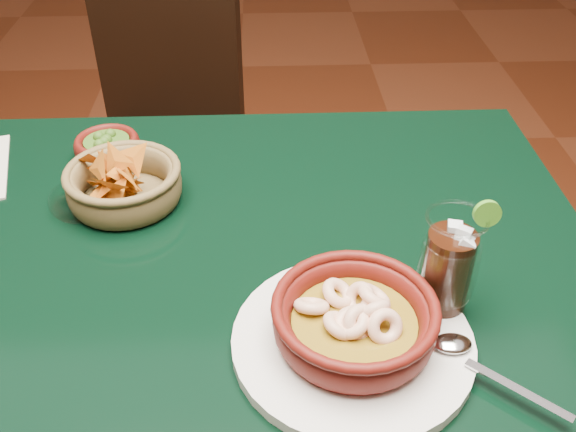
{
  "coord_description": "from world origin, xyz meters",
  "views": [
    {
      "loc": [
        0.11,
        -0.74,
        1.35
      ],
      "look_at": [
        0.14,
        -0.02,
        0.81
      ],
      "focal_mm": 40.0,
      "sensor_mm": 36.0,
      "label": 1
    }
  ],
  "objects_px": {
    "dining_chair": "(155,146)",
    "chip_basket": "(123,184)",
    "dining_table": "(199,291)",
    "cola_drink": "(448,268)",
    "shrimp_plate": "(354,326)"
  },
  "relations": [
    {
      "from": "shrimp_plate",
      "to": "cola_drink",
      "type": "distance_m",
      "value": 0.14
    },
    {
      "from": "dining_chair",
      "to": "chip_basket",
      "type": "relative_size",
      "value": 4.22
    },
    {
      "from": "dining_chair",
      "to": "cola_drink",
      "type": "distance_m",
      "value": 1.05
    },
    {
      "from": "chip_basket",
      "to": "dining_chair",
      "type": "bearing_deg",
      "value": 95.63
    },
    {
      "from": "chip_basket",
      "to": "cola_drink",
      "type": "relative_size",
      "value": 1.23
    },
    {
      "from": "dining_chair",
      "to": "shrimp_plate",
      "type": "bearing_deg",
      "value": -67.1
    },
    {
      "from": "shrimp_plate",
      "to": "chip_basket",
      "type": "distance_m",
      "value": 0.46
    },
    {
      "from": "shrimp_plate",
      "to": "dining_chair",
      "type": "bearing_deg",
      "value": 112.9
    },
    {
      "from": "dining_table",
      "to": "dining_chair",
      "type": "relative_size",
      "value": 1.32
    },
    {
      "from": "dining_table",
      "to": "chip_basket",
      "type": "distance_m",
      "value": 0.21
    },
    {
      "from": "dining_table",
      "to": "cola_drink",
      "type": "distance_m",
      "value": 0.41
    },
    {
      "from": "shrimp_plate",
      "to": "cola_drink",
      "type": "height_order",
      "value": "cola_drink"
    },
    {
      "from": "dining_table",
      "to": "shrimp_plate",
      "type": "bearing_deg",
      "value": -44.87
    },
    {
      "from": "shrimp_plate",
      "to": "chip_basket",
      "type": "relative_size",
      "value": 1.73
    },
    {
      "from": "dining_table",
      "to": "chip_basket",
      "type": "xyz_separation_m",
      "value": [
        -0.12,
        0.11,
        0.13
      ]
    }
  ]
}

